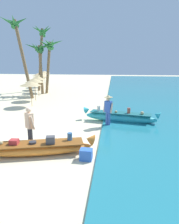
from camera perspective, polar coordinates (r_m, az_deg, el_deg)
The scene contains 17 objects.
ground_plane at distance 10.04m, azimuth -10.35°, elevation -7.33°, with size 80.00×80.00×0.00m, color beige.
boat_orange_foreground at distance 8.66m, azimuth -13.40°, elevation -9.09°, with size 4.43×1.80×0.76m.
boat_cyan_midground at distance 12.64m, azimuth 8.01°, elevation -1.29°, with size 4.39×1.50×0.88m.
person_vendor_hatted at distance 11.65m, azimuth 4.89°, elevation 0.94°, with size 0.57×0.47×1.73m.
person_tourist_customer at distance 9.18m, azimuth -15.36°, elevation -3.29°, with size 0.54×0.53×1.70m.
parasol_row_0 at distance 17.07m, azimuth -15.12°, elevation 7.19°, with size 1.60×1.60×1.91m.
parasol_row_1 at distance 19.36m, azimuth -14.14°, elevation 7.99°, with size 1.60×1.60×1.91m.
parasol_row_2 at distance 21.60m, azimuth -13.30°, elevation 8.61°, with size 1.60×1.60×1.91m.
parasol_row_3 at distance 23.87m, azimuth -12.66°, elevation 9.11°, with size 1.60×1.60×1.91m.
parasol_row_4 at distance 26.22m, azimuth -12.99°, elevation 9.49°, with size 1.60×1.60×1.91m.
parasol_row_5 at distance 28.50m, azimuth -12.53°, elevation 9.84°, with size 1.60×1.60×1.91m.
parasol_row_6 at distance 30.67m, azimuth -11.68°, elevation 10.14°, with size 1.60×1.60×1.91m.
palm_tree_tall_inland at distance 23.13m, azimuth -10.38°, elevation 15.80°, with size 2.82×2.43×5.52m.
palm_tree_leaning_seaward at distance 21.04m, azimuth -18.25°, elevation 18.47°, with size 2.44×2.63×7.16m.
palm_tree_mid_cluster at distance 25.30m, azimuth -12.35°, elevation 18.24°, with size 2.41×2.88×7.02m.
palm_tree_far_behind at distance 22.92m, azimuth -12.90°, elevation 14.90°, with size 3.01×2.44×5.14m.
cooler_box at distance 8.05m, azimuth -0.90°, elevation -11.04°, with size 0.44×0.36×0.41m, color blue.
Camera 1 is at (2.81, -8.95, 3.59)m, focal length 35.04 mm.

